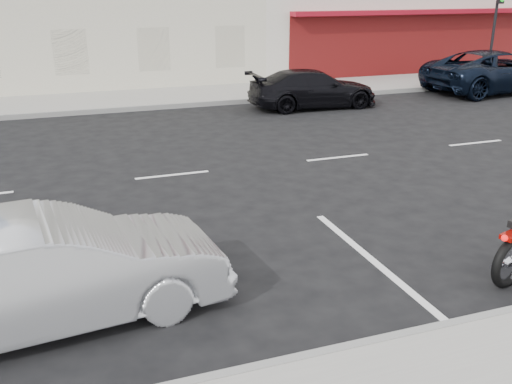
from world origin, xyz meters
TOP-DOWN VIEW (x-y plane):
  - ground at (0.00, 0.00)m, footprint 120.00×120.00m
  - sidewalk_far at (-5.00, 8.70)m, footprint 80.00×3.40m
  - curb_far at (-5.00, 7.00)m, footprint 80.00×0.12m
  - traffic_light at (13.50, 8.33)m, footprint 0.26×0.30m
  - fire_hydrant at (12.00, 8.50)m, footprint 0.20×0.20m
  - sedan_silver at (-4.46, -5.17)m, footprint 4.29×1.89m
  - suv_far at (11.69, 5.98)m, footprint 5.88×3.12m
  - car_far at (3.93, 5.62)m, footprint 4.39×1.89m

SIDE VIEW (x-z plane):
  - ground at x=0.00m, z-range 0.00..0.00m
  - sidewalk_far at x=-5.00m, z-range 0.00..0.15m
  - curb_far at x=-5.00m, z-range 0.00..0.16m
  - fire_hydrant at x=12.00m, z-range 0.17..0.89m
  - car_far at x=3.93m, z-range 0.00..1.26m
  - sedan_silver at x=-4.46m, z-range 0.00..1.37m
  - suv_far at x=11.69m, z-range 0.00..1.57m
  - traffic_light at x=13.50m, z-range 0.66..4.46m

